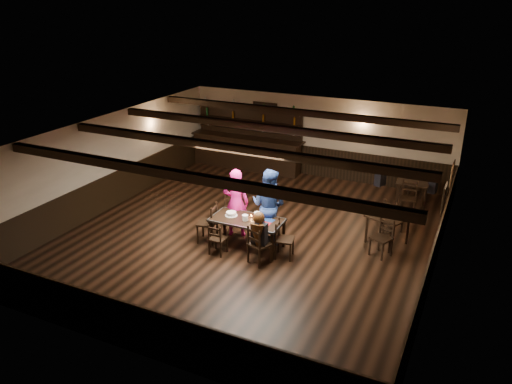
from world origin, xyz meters
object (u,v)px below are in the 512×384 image
at_px(dining_table, 247,222).
at_px(chair_near_right, 257,243).
at_px(man_blue, 269,205).
at_px(bar_counter, 247,148).
at_px(woman_pink, 236,203).
at_px(cake, 231,214).
at_px(chair_near_left, 216,237).

distance_m(dining_table, chair_near_right, 0.87).
bearing_deg(man_blue, bar_counter, -54.12).
xyz_separation_m(dining_table, woman_pink, (-0.55, 0.49, 0.21)).
bearing_deg(cake, woman_pink, 102.85).
bearing_deg(bar_counter, woman_pink, -66.79).
xyz_separation_m(dining_table, chair_near_right, (0.57, -0.65, -0.13)).
height_order(woman_pink, bar_counter, bar_counter).
relative_size(chair_near_left, chair_near_right, 0.84).
xyz_separation_m(dining_table, cake, (-0.44, 0.02, 0.11)).
xyz_separation_m(chair_near_left, cake, (0.04, 0.68, 0.33)).
bearing_deg(chair_near_right, cake, 146.58).
relative_size(dining_table, bar_counter, 0.43).
height_order(chair_near_right, cake, chair_near_right).
height_order(chair_near_left, woman_pink, woman_pink).
bearing_deg(dining_table, man_blue, 61.38).
xyz_separation_m(man_blue, bar_counter, (-2.97, 4.81, -0.22)).
distance_m(chair_near_right, cake, 1.23).
height_order(dining_table, woman_pink, woman_pink).
xyz_separation_m(dining_table, bar_counter, (-2.65, 5.39, 0.04)).
height_order(chair_near_right, man_blue, man_blue).
height_order(chair_near_right, bar_counter, bar_counter).
height_order(man_blue, bar_counter, bar_counter).
bearing_deg(dining_table, cake, 177.29).
bearing_deg(dining_table, chair_near_right, -48.62).
bearing_deg(cake, dining_table, -2.71).
relative_size(dining_table, chair_near_left, 2.23).
bearing_deg(cake, chair_near_left, -93.17).
xyz_separation_m(chair_near_right, bar_counter, (-3.22, 6.03, 0.17)).
height_order(dining_table, chair_near_left, chair_near_left).
bearing_deg(chair_near_left, woman_pink, 93.41).
bearing_deg(chair_near_right, dining_table, 131.38).
distance_m(chair_near_right, woman_pink, 1.63).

